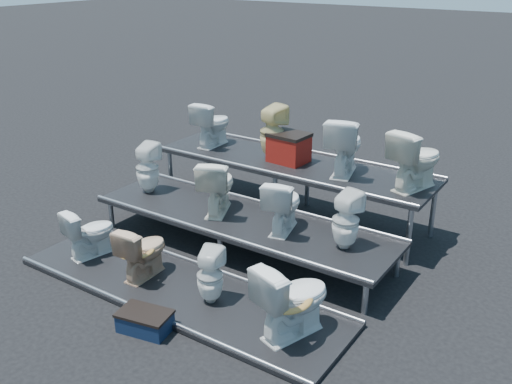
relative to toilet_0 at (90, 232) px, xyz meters
The scene contains 18 objects.
ground 2.00m from the toilet_0, 41.55° to the left, with size 80.00×80.00×0.00m, color black.
tier_front 1.51m from the toilet_0, ahead, with size 4.20×1.20×0.06m, color black.
tier_mid 1.97m from the toilet_0, 41.55° to the left, with size 4.20×1.20×0.46m, color black.
tier_back 2.99m from the toilet_0, 60.57° to the left, with size 4.20×1.20×0.86m, color black.
toilet_0 is the anchor object (origin of this frame).
toilet_1 0.94m from the toilet_0, ahead, with size 0.38×0.66×0.67m, color tan.
toilet_2 1.95m from the toilet_0, ahead, with size 0.29×0.30×0.65m, color white.
toilet_3 3.01m from the toilet_0, ahead, with size 0.46×0.81×0.83m, color white.
toilet_4 1.39m from the toilet_0, 98.53° to the left, with size 0.33×0.34×0.73m, color white.
toilet_5 1.74m from the toilet_0, 50.61° to the left, with size 0.42×0.74×0.75m, color silver.
toilet_6 2.50m from the toilet_0, 31.84° to the left, with size 0.39×0.68×0.70m, color white.
toilet_7 3.25m from the toilet_0, 23.80° to the left, with size 0.32×0.32×0.71m, color white.
toilet_8 2.73m from the toilet_0, 90.20° to the left, with size 0.40×0.70×0.71m, color white.
toilet_9 2.96m from the toilet_0, 66.91° to the left, with size 0.36×0.37×0.80m, color beige.
toilet_10 3.57m from the toilet_0, 48.81° to the left, with size 0.45×0.80×0.81m, color white.
toilet_11 4.28m from the toilet_0, 38.40° to the left, with size 0.44×0.78×0.79m, color silver.
red_crate 3.02m from the toilet_0, 61.60° to the left, with size 0.53×0.42×0.38m, color maroon.
step_stool 1.84m from the toilet_0, 24.21° to the right, with size 0.53×0.32×0.19m, color #0E1B34.
Camera 1 is at (3.94, -5.55, 3.63)m, focal length 40.00 mm.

